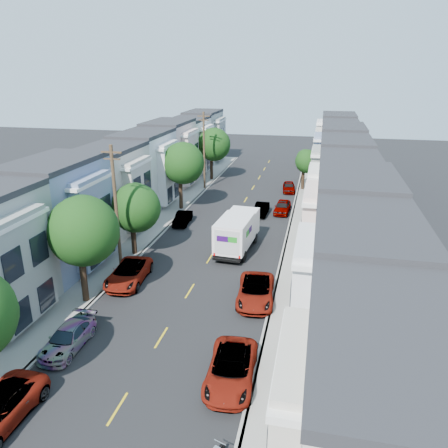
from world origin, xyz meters
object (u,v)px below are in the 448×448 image
utility_pole_near (116,210)px  parked_right_b (256,291)px  parked_right_a (231,369)px  parked_left_b (68,338)px  parked_left_c (129,274)px  tree_b (82,231)px  tree_c (135,208)px  parked_left_d (183,218)px  fedex_truck (237,231)px  parked_right_d (289,187)px  tree_e (213,145)px  tree_far_r (306,162)px  parked_right_c (282,207)px  utility_pole_far (204,151)px  tree_d (182,163)px  lead_sedan (261,209)px

utility_pole_near → parked_right_b: bearing=-11.9°
parked_right_a → parked_right_b: parked_right_b is taller
utility_pole_near → parked_left_b: utility_pole_near is taller
parked_left_c → tree_b: bearing=-117.2°
tree_c → parked_left_d: 9.34m
utility_pole_near → fedex_truck: (8.23, 6.27, -3.33)m
tree_c → parked_right_d: size_ratio=1.57×
tree_e → utility_pole_near: bearing=-90.0°
tree_far_r → parked_right_c: (-1.99, -10.51, -3.14)m
tree_far_r → tree_c: bearing=-117.8°
utility_pole_far → parked_right_a: (11.20, -36.89, -4.42)m
tree_d → lead_sedan: size_ratio=2.02×
parked_left_d → utility_pole_near: bearing=-100.2°
tree_e → utility_pole_far: bearing=-90.0°
utility_pole_near → fedex_truck: utility_pole_near is taller
lead_sedan → parked_left_d: size_ratio=1.02×
tree_d → tree_e: size_ratio=1.03×
tree_far_r → lead_sedan: bearing=-109.9°
tree_e → utility_pole_near: 31.10m
tree_c → parked_left_b: size_ratio=1.48×
tree_d → tree_c: bearing=-90.0°
lead_sedan → parked_right_d: parked_right_d is taller
parked_right_a → tree_d: bearing=108.6°
utility_pole_near → parked_right_a: utility_pole_near is taller
utility_pole_far → parked_left_d: utility_pole_far is taller
tree_far_r → parked_right_c: tree_far_r is taller
utility_pole_near → parked_right_c: size_ratio=2.33×
fedex_truck → parked_right_a: bearing=-76.2°
tree_d → lead_sedan: tree_d is taller
parked_left_c → parked_left_d: size_ratio=1.43×
tree_c → fedex_truck: bearing=19.7°
parked_left_c → parked_right_b: (9.80, -0.69, -0.00)m
tree_c → parked_right_c: 18.67m
fedex_truck → parked_left_b: size_ratio=1.57×
tree_d → fedex_truck: size_ratio=1.14×
tree_b → tree_c: bearing=90.0°
tree_c → parked_right_c: size_ratio=1.49×
tree_far_r → parked_right_b: 30.92m
lead_sedan → parked_right_a: bearing=-84.0°
fedex_truck → parked_left_b: fedex_truck is taller
tree_c → utility_pole_far: bearing=90.0°
parked_left_c → fedex_truck: bearing=44.7°
utility_pole_near → parked_right_d: 29.53m
parked_left_d → parked_right_a: (9.80, -22.70, 0.10)m
tree_far_r → parked_left_d: size_ratio=1.44×
parked_left_b → parked_right_c: 29.59m
utility_pole_near → parked_left_b: (1.40, -10.09, -4.50)m
tree_e → parked_right_a: tree_e is taller
fedex_truck → parked_left_d: bearing=144.9°
lead_sedan → parked_right_c: (2.23, 1.19, 0.06)m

